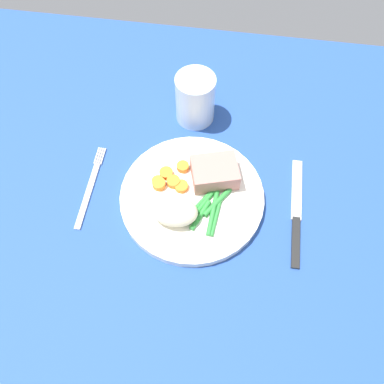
# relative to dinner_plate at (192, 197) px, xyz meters

# --- Properties ---
(dining_table) EXTENTS (1.20, 0.90, 0.02)m
(dining_table) POSITION_rel_dinner_plate_xyz_m (0.02, -0.01, -0.02)
(dining_table) COLOR #234793
(dining_table) RESTS_ON ground
(dinner_plate) EXTENTS (0.25, 0.25, 0.02)m
(dinner_plate) POSITION_rel_dinner_plate_xyz_m (0.00, 0.00, 0.00)
(dinner_plate) COLOR white
(dinner_plate) RESTS_ON dining_table
(meat_portion) EXTENTS (0.09, 0.08, 0.04)m
(meat_portion) POSITION_rel_dinner_plate_xyz_m (0.03, 0.04, 0.03)
(meat_portion) COLOR #B2756B
(meat_portion) RESTS_ON dinner_plate
(mashed_potatoes) EXTENTS (0.08, 0.05, 0.04)m
(mashed_potatoes) POSITION_rel_dinner_plate_xyz_m (-0.02, -0.04, 0.03)
(mashed_potatoes) COLOR beige
(mashed_potatoes) RESTS_ON dinner_plate
(carrot_slices) EXTENTS (0.06, 0.06, 0.01)m
(carrot_slices) POSITION_rel_dinner_plate_xyz_m (-0.04, 0.02, 0.01)
(carrot_slices) COLOR orange
(carrot_slices) RESTS_ON dinner_plate
(green_beans) EXTENTS (0.07, 0.09, 0.01)m
(green_beans) POSITION_rel_dinner_plate_xyz_m (0.03, -0.02, 0.01)
(green_beans) COLOR #2D8C38
(green_beans) RESTS_ON dinner_plate
(fork) EXTENTS (0.01, 0.17, 0.00)m
(fork) POSITION_rel_dinner_plate_xyz_m (-0.18, -0.00, -0.01)
(fork) COLOR silver
(fork) RESTS_ON dining_table
(knife) EXTENTS (0.02, 0.20, 0.01)m
(knife) POSITION_rel_dinner_plate_xyz_m (0.18, -0.00, -0.01)
(knife) COLOR black
(knife) RESTS_ON dining_table
(water_glass) EXTENTS (0.07, 0.07, 0.10)m
(water_glass) POSITION_rel_dinner_plate_xyz_m (-0.02, 0.18, 0.03)
(water_glass) COLOR silver
(water_glass) RESTS_ON dining_table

